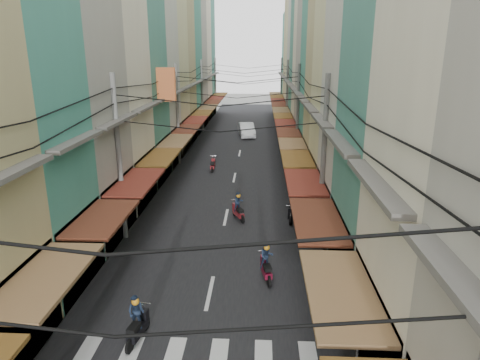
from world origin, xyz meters
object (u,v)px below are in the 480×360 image
(white_car, at_px, (247,136))
(traffic_sign, at_px, (360,312))
(market_umbrella, at_px, (386,298))
(bicycle, at_px, (356,310))

(white_car, height_order, traffic_sign, traffic_sign)
(white_car, height_order, market_umbrella, market_umbrella)
(white_car, relative_size, traffic_sign, 1.79)
(bicycle, bearing_deg, traffic_sign, 145.08)
(white_car, xyz_separation_m, bicycle, (5.11, -33.14, 0.00))
(bicycle, distance_m, market_umbrella, 3.52)
(bicycle, height_order, traffic_sign, traffic_sign)
(traffic_sign, bearing_deg, market_umbrella, 33.56)
(market_umbrella, bearing_deg, white_car, 98.31)
(bicycle, xyz_separation_m, traffic_sign, (-0.72, -3.27, 2.12))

